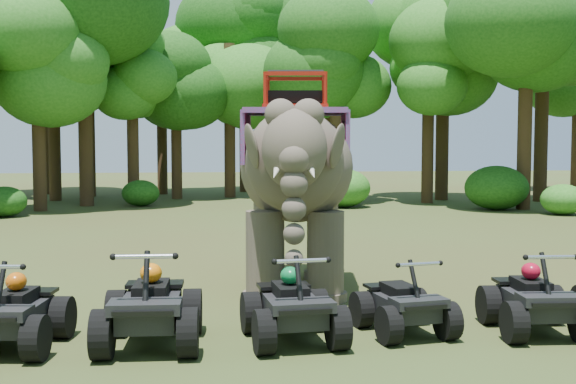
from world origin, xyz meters
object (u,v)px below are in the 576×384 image
elephant (295,180)px  atv_4 (534,291)px  atv_3 (403,295)px  atv_0 (13,303)px  atv_2 (292,296)px  atv_1 (150,296)px

elephant → atv_4: elephant is taller
elephant → atv_3: (1.14, -3.37, -1.52)m
atv_0 → atv_2: (3.80, -0.09, 0.01)m
atv_0 → atv_3: 5.46m
atv_4 → atv_3: bearing=177.7°
atv_0 → atv_3: atv_0 is taller
atv_1 → atv_3: 3.64m
atv_1 → atv_3: bearing=5.5°
atv_0 → atv_1: (1.83, -0.07, 0.06)m
elephant → atv_2: size_ratio=2.89×
atv_0 → atv_3: size_ratio=1.10×
atv_2 → atv_4: (3.57, 0.01, -0.01)m
elephant → atv_1: 4.57m
elephant → atv_3: bearing=-63.2°
atv_1 → atv_3: atv_1 is taller
atv_2 → elephant: bearing=76.8°
elephant → atv_4: (3.05, -3.58, -1.46)m
elephant → atv_2: (-0.53, -3.59, -1.45)m
atv_2 → atv_3: (1.66, 0.22, -0.07)m
atv_0 → atv_2: 3.80m
atv_3 → atv_4: size_ratio=0.91×
atv_1 → atv_4: (5.54, -0.02, -0.06)m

